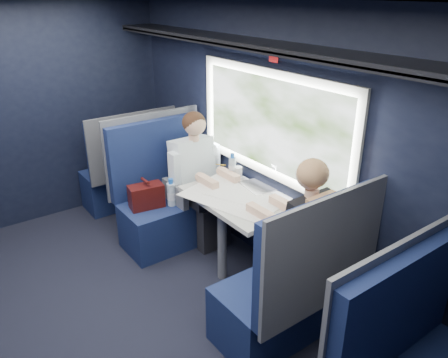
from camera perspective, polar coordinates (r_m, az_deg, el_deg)
ground at (r=3.67m, az=-11.97°, el=-17.25°), size 2.80×4.20×0.01m
room_shell at (r=2.94m, az=-13.98°, el=5.34°), size 3.00×4.40×2.40m
table at (r=3.72m, az=1.65°, el=-3.55°), size 0.62×1.00×0.74m
seat_bay_near at (r=4.40m, az=-7.36°, el=-2.80°), size 1.04×0.62×1.26m
seat_bay_far at (r=3.21m, az=8.80°, el=-14.21°), size 1.04×0.62×1.26m
seat_row_front at (r=5.17m, az=-12.29°, el=0.87°), size 1.04×0.51×1.16m
man at (r=4.25m, az=-3.38°, el=0.85°), size 0.53×0.56×1.32m
woman at (r=3.28m, az=10.24°, el=-6.76°), size 0.53×0.56×1.32m
papers at (r=3.72m, az=1.50°, el=-2.20°), size 0.80×0.97×0.01m
laptop at (r=3.90m, az=5.06°, el=-0.00°), size 0.29×0.35×0.24m
bottle_small at (r=4.06m, az=1.10°, el=1.64°), size 0.07×0.07×0.23m
cup at (r=4.08m, az=1.84°, el=0.93°), size 0.08×0.08×0.10m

